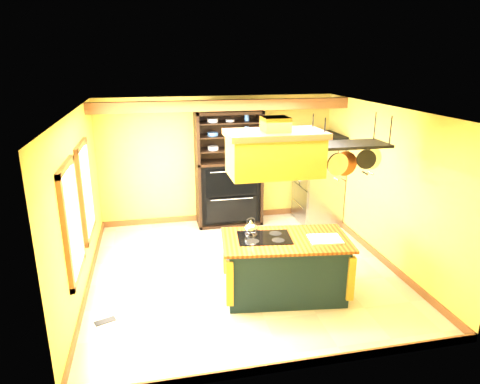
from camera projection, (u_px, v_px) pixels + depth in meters
name	position (u px, v px, depth m)	size (l,w,h in m)	color
floor	(242.00, 270.00, 7.27)	(5.00, 5.00, 0.00)	beige
ceiling	(243.00, 110.00, 6.45)	(5.00, 5.00, 0.00)	white
wall_back	(218.00, 160.00, 9.19)	(5.00, 0.02, 2.70)	#D5BF4E
wall_front	(293.00, 266.00, 4.53)	(5.00, 0.02, 2.70)	#D5BF4E
wall_left	(79.00, 205.00, 6.36)	(0.02, 5.00, 2.70)	#D5BF4E
wall_right	(384.00, 185.00, 7.36)	(0.02, 5.00, 2.70)	#D5BF4E
ceiling_beam	(223.00, 105.00, 8.07)	(5.00, 0.15, 0.20)	brown
window_near	(72.00, 221.00, 5.61)	(0.06, 1.06, 1.56)	brown
window_far	(86.00, 190.00, 6.91)	(0.06, 1.06, 1.56)	brown
kitchen_island	(285.00, 266.00, 6.40)	(1.97, 1.26, 1.11)	black
range_hood	(275.00, 151.00, 5.82)	(1.33, 0.75, 0.80)	#AF932B
pot_rack	(349.00, 152.00, 6.07)	(1.16, 0.54, 0.90)	black
refrigerator	(318.00, 181.00, 9.17)	(0.82, 0.97, 1.89)	#95989D
hutch	(229.00, 181.00, 9.11)	(1.38, 0.62, 2.43)	black
floor_register	(105.00, 321.00, 5.86)	(0.28, 0.12, 0.01)	black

